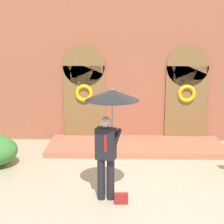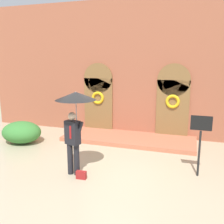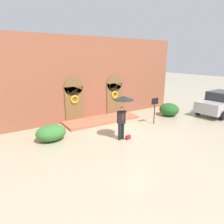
{
  "view_description": "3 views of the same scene",
  "coord_description": "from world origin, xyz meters",
  "px_view_note": "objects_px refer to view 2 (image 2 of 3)",
  "views": [
    {
      "loc": [
        -0.41,
        -7.65,
        3.57
      ],
      "look_at": [
        -0.66,
        1.37,
        1.51
      ],
      "focal_mm": 60.0,
      "sensor_mm": 36.0,
      "label": 1
    },
    {
      "loc": [
        2.32,
        -6.25,
        3.19
      ],
      "look_at": [
        -0.21,
        1.57,
        1.46
      ],
      "focal_mm": 40.0,
      "sensor_mm": 36.0,
      "label": 2
    },
    {
      "loc": [
        -6.51,
        -8.43,
        4.23
      ],
      "look_at": [
        -0.36,
        1.17,
        1.12
      ],
      "focal_mm": 32.0,
      "sensor_mm": 36.0,
      "label": 3
    }
  ],
  "objects_px": {
    "shrub_left": "(22,132)",
    "sign_post": "(200,136)",
    "person_with_umbrella": "(75,108)",
    "handbag": "(81,175)"
  },
  "relations": [
    {
      "from": "sign_post",
      "to": "person_with_umbrella",
      "type": "bearing_deg",
      "value": -163.17
    },
    {
      "from": "sign_post",
      "to": "shrub_left",
      "type": "bearing_deg",
      "value": 172.2
    },
    {
      "from": "handbag",
      "to": "shrub_left",
      "type": "distance_m",
      "value": 4.08
    },
    {
      "from": "person_with_umbrella",
      "to": "shrub_left",
      "type": "xyz_separation_m",
      "value": [
        -3.27,
        1.88,
        -1.49
      ]
    },
    {
      "from": "person_with_umbrella",
      "to": "handbag",
      "type": "bearing_deg",
      "value": -41.56
    },
    {
      "from": "person_with_umbrella",
      "to": "sign_post",
      "type": "height_order",
      "value": "person_with_umbrella"
    },
    {
      "from": "sign_post",
      "to": "handbag",
      "type": "bearing_deg",
      "value": -158.63
    },
    {
      "from": "shrub_left",
      "to": "sign_post",
      "type": "bearing_deg",
      "value": -7.8
    },
    {
      "from": "person_with_umbrella",
      "to": "shrub_left",
      "type": "bearing_deg",
      "value": 150.19
    },
    {
      "from": "person_with_umbrella",
      "to": "handbag",
      "type": "xyz_separation_m",
      "value": [
        0.23,
        -0.2,
        -1.8
      ]
    }
  ]
}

